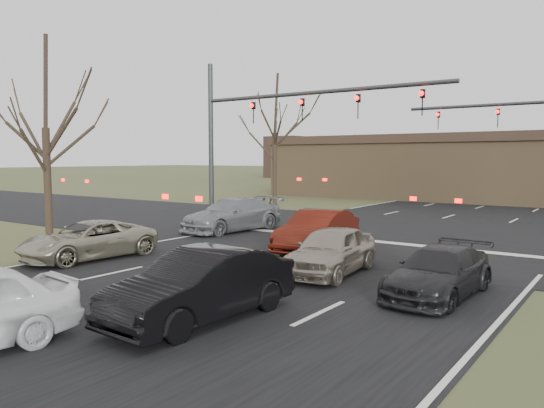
{
  "coord_description": "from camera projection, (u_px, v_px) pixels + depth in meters",
  "views": [
    {
      "loc": [
        9.17,
        -6.86,
        3.41
      ],
      "look_at": [
        -0.13,
        6.36,
        2.0
      ],
      "focal_mm": 35.0,
      "sensor_mm": 36.0,
      "label": 1
    }
  ],
  "objects": [
    {
      "name": "ground",
      "position": [
        103.0,
        320.0,
        11.14
      ],
      "size": [
        360.0,
        360.0,
        0.0
      ],
      "primitive_type": "plane",
      "color": "#404B28",
      "rests_on": "ground"
    },
    {
      "name": "road_cross",
      "position": [
        387.0,
        235.0,
        23.36
      ],
      "size": [
        200.0,
        14.0,
        0.02
      ],
      "primitive_type": "cube",
      "color": "black",
      "rests_on": "ground"
    },
    {
      "name": "building",
      "position": [
        531.0,
        168.0,
        40.72
      ],
      "size": [
        42.4,
        10.4,
        5.3
      ],
      "color": "olive",
      "rests_on": "ground"
    },
    {
      "name": "mast_arm_near",
      "position": [
        264.0,
        122.0,
        24.29
      ],
      "size": [
        12.12,
        0.24,
        8.0
      ],
      "color": "#383A3D",
      "rests_on": "ground"
    },
    {
      "name": "tree_left_near",
      "position": [
        44.0,
        82.0,
        22.05
      ],
      "size": [
        5.1,
        5.1,
        8.5
      ],
      "color": "black",
      "rests_on": "ground"
    },
    {
      "name": "tree_left_far",
      "position": [
        275.0,
        103.0,
        38.32
      ],
      "size": [
        5.7,
        5.7,
        9.5
      ],
      "color": "black",
      "rests_on": "ground"
    },
    {
      "name": "car_silver_suv",
      "position": [
        88.0,
        240.0,
        17.88
      ],
      "size": [
        2.55,
        4.78,
        1.28
      ],
      "primitive_type": "imported",
      "rotation": [
        0.0,
        0.0,
        -0.1
      ],
      "color": "#9D987F",
      "rests_on": "ground"
    },
    {
      "name": "car_black_hatch",
      "position": [
        202.0,
        286.0,
        11.07
      ],
      "size": [
        1.8,
        4.59,
        1.49
      ],
      "primitive_type": "imported",
      "rotation": [
        0.0,
        0.0,
        -0.05
      ],
      "color": "black",
      "rests_on": "ground"
    },
    {
      "name": "car_charcoal_sedan",
      "position": [
        439.0,
        272.0,
        13.02
      ],
      "size": [
        1.89,
        4.25,
        1.21
      ],
      "primitive_type": "imported",
      "rotation": [
        0.0,
        0.0,
        -0.05
      ],
      "color": "black",
      "rests_on": "ground"
    },
    {
      "name": "car_grey_ahead",
      "position": [
        232.0,
        215.0,
        24.72
      ],
      "size": [
        2.81,
        5.54,
        1.54
      ],
      "primitive_type": "imported",
      "rotation": [
        0.0,
        0.0,
        -0.13
      ],
      "color": "gray",
      "rests_on": "ground"
    },
    {
      "name": "car_red_ahead",
      "position": [
        318.0,
        231.0,
        19.33
      ],
      "size": [
        2.09,
        4.72,
        1.51
      ],
      "primitive_type": "imported",
      "rotation": [
        0.0,
        0.0,
        0.11
      ],
      "color": "#4E130B",
      "rests_on": "ground"
    },
    {
      "name": "car_silver_ahead",
      "position": [
        331.0,
        250.0,
        15.53
      ],
      "size": [
        2.08,
        4.29,
        1.41
      ],
      "primitive_type": "imported",
      "rotation": [
        0.0,
        0.0,
        0.1
      ],
      "color": "gray",
      "rests_on": "ground"
    }
  ]
}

